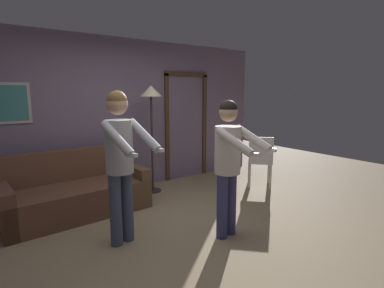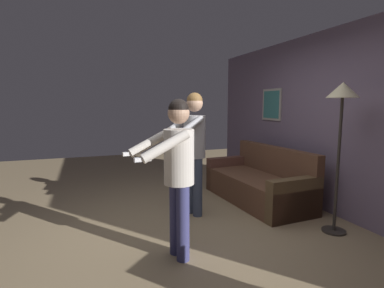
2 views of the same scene
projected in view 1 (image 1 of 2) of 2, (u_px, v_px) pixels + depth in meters
name	position (u px, v px, depth m)	size (l,w,h in m)	color
ground_plane	(175.00, 237.00, 3.54)	(12.00, 12.00, 0.00)	#998360
back_wall_assembly	(107.00, 116.00, 5.02)	(6.40, 0.10, 2.60)	slate
couch	(76.00, 194.00, 4.20)	(1.95, 0.96, 0.87)	brown
torchiere_lamp	(151.00, 102.00, 4.94)	(0.37, 0.37, 1.81)	#332D28
person_standing_left	(120.00, 154.00, 3.24)	(0.53, 0.69, 1.71)	#404C67
person_standing_right	(229.00, 157.00, 3.41)	(0.50, 0.69, 1.61)	navy
dining_chair_distant	(260.00, 159.00, 5.33)	(0.59, 0.59, 0.93)	silver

